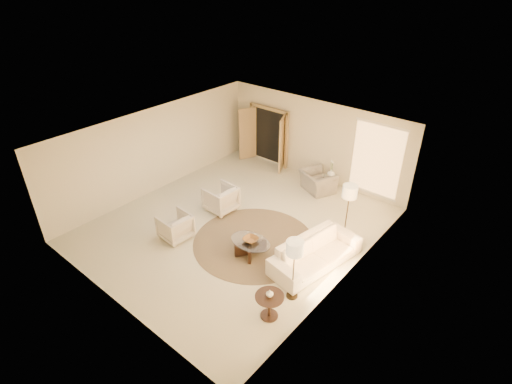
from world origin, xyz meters
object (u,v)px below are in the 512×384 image
Objects in this scene: end_table at (269,302)px; side_table at (330,183)px; armchair_right at (175,225)px; floor_lamp_far at (295,250)px; armchair_left at (221,197)px; floor_lamp_near at (350,194)px; end_vase at (270,293)px; coffee_table at (251,246)px; sofa at (316,253)px; bowl at (251,240)px; side_vase at (331,173)px; accent_chair at (318,178)px.

end_table and side_table have the same top height.
floor_lamp_far is at bearing 97.61° from armchair_right.
floor_lamp_far is (3.84, -1.61, 0.91)m from armchair_left.
floor_lamp_near is 9.79× the size of end_vase.
armchair_left is 2.37m from coffee_table.
armchair_right is at bearing -159.49° from coffee_table.
sofa reaches higher than side_table.
coffee_table is 0.71× the size of floor_lamp_near.
end_vase reaches higher than coffee_table.
floor_lamp_far is (0.21, -1.30, 0.98)m from sofa.
sofa is 2.13m from end_vase.
armchair_right is 3.83m from end_vase.
armchair_left is at bearing 153.31° from bowl.
bowl is 1.50× the size of side_vase.
floor_lamp_far is at bearing -17.68° from bowl.
accent_chair is 0.43m from side_table.
side_table is 1.55× the size of bowl.
bowl reaches higher than coffee_table.
sofa reaches higher than coffee_table.
end_vase reaches higher than bowl.
end_vase is at bearing -92.81° from floor_lamp_far.
accent_chair reaches higher than bowl.
side_table is 2.70m from floor_lamp_near.
floor_lamp_far is (2.19, -4.53, 0.89)m from accent_chair.
coffee_table is at bearing 0.00° from bowl.
floor_lamp_far is (1.81, -4.69, 0.99)m from side_table.
sofa is 1.58× the size of floor_lamp_far.
floor_lamp_near is (1.99, -1.73, 0.95)m from accent_chair.
end_vase is at bearing 61.21° from armchair_left.
sofa is 3.91m from armchair_right.
bowl is (-1.53, -2.25, -0.94)m from floor_lamp_near.
armchair_right is 0.51× the size of floor_lamp_far.
armchair_left is 0.56× the size of floor_lamp_far.
floor_lamp_far is 4.12× the size of bowl.
side_vase is (-1.81, 4.69, -0.63)m from floor_lamp_far.
sofa is 1.70m from coffee_table.
accent_chair is 0.64× the size of floor_lamp_near.
accent_chair is at bearing 115.86° from floor_lamp_far.
armchair_right is 0.76× the size of accent_chair.
sofa is at bearing 88.66° from armchair_left.
end_table is 3.73× the size of end_vase.
bowl is at bearing 141.29° from end_vase.
floor_lamp_near is (-0.16, 3.60, 1.00)m from end_table.
floor_lamp_near is 4.30× the size of bowl.
coffee_table is 2.17m from end_table.
end_table is (0.17, -2.10, 0.04)m from sofa.
end_vase is (1.69, -1.36, 0.21)m from bowl.
armchair_left is 4.51m from end_table.
floor_lamp_near is at bearing 92.60° from end_table.
floor_lamp_near is (0.01, 1.50, 1.04)m from sofa.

